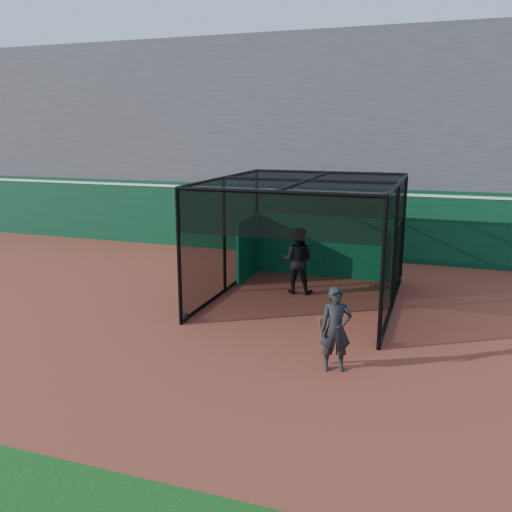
% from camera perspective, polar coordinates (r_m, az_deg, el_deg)
% --- Properties ---
extents(ground, '(120.00, 120.00, 0.00)m').
position_cam_1_polar(ground, '(12.17, -3.29, -8.48)').
color(ground, brown).
rests_on(ground, ground).
extents(outfield_wall, '(50.00, 0.50, 2.50)m').
position_cam_1_polar(outfield_wall, '(19.69, 6.12, 3.79)').
color(outfield_wall, '#0A391F').
rests_on(outfield_wall, ground).
extents(grandstand, '(50.00, 7.85, 8.95)m').
position_cam_1_polar(grandstand, '(23.12, 8.50, 13.06)').
color(grandstand, '#4C4C4F').
rests_on(grandstand, ground).
extents(batting_cage, '(4.67, 5.55, 3.21)m').
position_cam_1_polar(batting_cage, '(14.26, 5.21, 1.47)').
color(batting_cage, black).
rests_on(batting_cage, ground).
extents(batter, '(0.95, 0.77, 1.86)m').
position_cam_1_polar(batter, '(15.11, 4.37, -0.45)').
color(batter, black).
rests_on(batter, ground).
extents(on_deck_player, '(0.69, 0.56, 1.63)m').
position_cam_1_polar(on_deck_player, '(10.40, 8.37, -7.65)').
color(on_deck_player, black).
rests_on(on_deck_player, ground).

